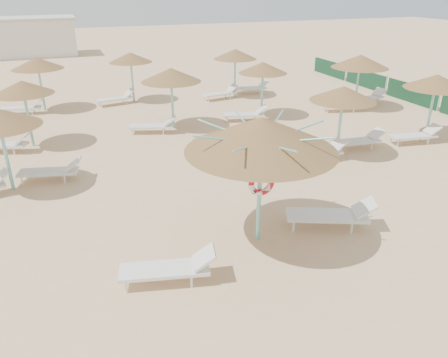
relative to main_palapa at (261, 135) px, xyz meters
name	(u,v)px	position (x,y,z in m)	size (l,w,h in m)	color
ground	(251,246)	(-0.29, -0.27, -2.84)	(120.00, 120.00, 0.00)	#D8B184
main_palapa	(261,135)	(0.00, 0.00, 0.00)	(3.64, 3.64, 3.26)	#75CAC3
lounger_main_a	(171,268)	(-2.52, -0.93, -2.47)	(2.20, 1.09, 0.77)	silver
lounger_main_b	(333,214)	(2.12, -0.18, -2.44)	(2.39, 1.56, 0.84)	silver
palapa_field	(216,75)	(2.41, 9.79, -0.56)	(20.61, 13.36, 2.72)	#75CAC3
service_hut	(27,37)	(-6.29, 34.73, -1.20)	(8.40, 4.40, 3.25)	silver
windbreak_fence	(412,94)	(13.71, 9.69, -2.34)	(0.08, 19.84, 1.10)	#1B522D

